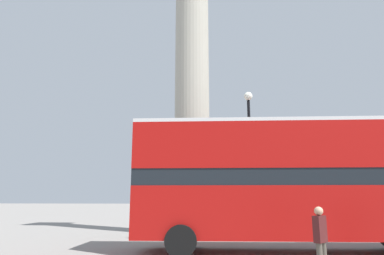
{
  "coord_description": "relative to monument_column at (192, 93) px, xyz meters",
  "views": [
    {
      "loc": [
        1.46,
        -17.9,
        1.8
      ],
      "look_at": [
        0.0,
        0.0,
        5.52
      ],
      "focal_mm": 32.0,
      "sensor_mm": 36.0,
      "label": 1
    }
  ],
  "objects": [
    {
      "name": "bus_a",
      "position": [
        3.97,
        -5.63,
        -5.04
      ],
      "size": [
        10.9,
        2.98,
        4.41
      ],
      "rotation": [
        0.0,
        0.0,
        0.03
      ],
      "color": "#A80F0C",
      "rests_on": "ground_plane"
    },
    {
      "name": "street_lamp",
      "position": [
        2.9,
        -1.71,
        -3.67
      ],
      "size": [
        0.42,
        0.42,
        6.89
      ],
      "color": "black",
      "rests_on": "ground_plane"
    },
    {
      "name": "equestrian_statue",
      "position": [
        9.54,
        3.97,
        -5.5
      ],
      "size": [
        3.64,
        2.96,
        6.47
      ],
      "rotation": [
        0.0,
        0.0,
        -0.24
      ],
      "color": "#A39E8E",
      "rests_on": "ground_plane"
    },
    {
      "name": "pedestrian_by_plinth",
      "position": [
        3.8,
        -9.27,
        -6.59
      ],
      "size": [
        0.4,
        0.43,
        1.6
      ],
      "rotation": [
        0.0,
        0.0,
        4.03
      ],
      "color": "#4C473D",
      "rests_on": "ground_plane"
    },
    {
      "name": "ground_plane",
      "position": [
        0.0,
        0.0,
        -7.47
      ],
      "size": [
        200.0,
        200.0,
        0.0
      ],
      "primitive_type": "plane",
      "color": "gray"
    },
    {
      "name": "monument_column",
      "position": [
        0.0,
        0.0,
        0.0
      ],
      "size": [
        4.41,
        4.41,
        19.69
      ],
      "color": "#A39E8E",
      "rests_on": "ground_plane"
    }
  ]
}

